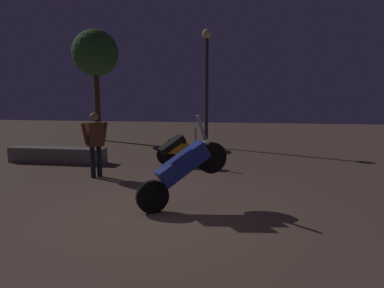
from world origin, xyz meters
TOP-DOWN VIEW (x-y plane):
  - ground_plane at (0.00, 0.00)m, footprint 40.00×40.00m
  - motorcycle_blue_foreground at (0.29, 0.36)m, footprint 1.45×0.98m
  - motorcycle_orange_parked_left at (-0.34, 3.87)m, footprint 1.65×0.48m
  - person_rider_beside at (-2.21, 2.28)m, footprint 0.52×0.54m
  - streetlamp_near at (-0.14, 7.57)m, footprint 0.36×0.36m
  - tree_left_bg at (-5.17, 8.86)m, footprint 2.00×2.00m
  - planter_wall_low at (-4.15, 3.80)m, footprint 2.92×0.50m

SIDE VIEW (x-z plane):
  - ground_plane at x=0.00m, z-range 0.00..0.00m
  - planter_wall_low at x=-4.15m, z-range 0.00..0.45m
  - motorcycle_orange_parked_left at x=-0.34m, z-range -0.12..0.99m
  - motorcycle_blue_foreground at x=0.29m, z-range -0.07..1.56m
  - person_rider_beside at x=-2.21m, z-range 0.14..1.72m
  - streetlamp_near at x=-0.14m, z-range 0.65..5.09m
  - tree_left_bg at x=-5.17m, z-range 1.37..6.21m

